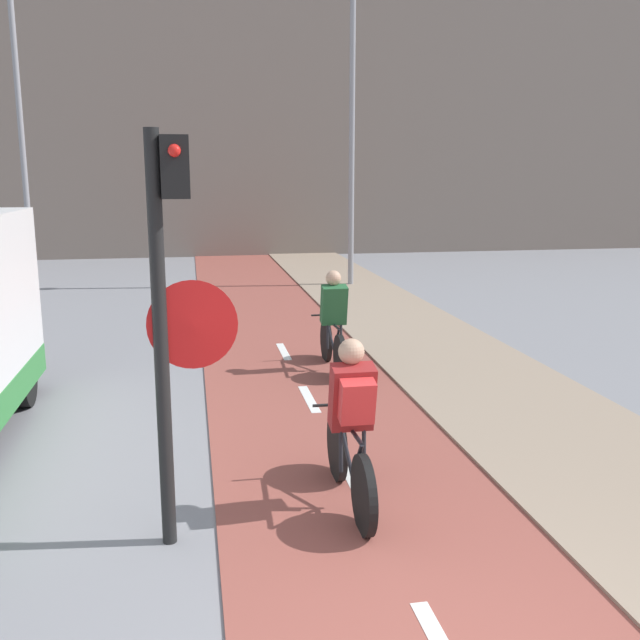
{
  "coord_description": "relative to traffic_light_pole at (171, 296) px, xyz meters",
  "views": [
    {
      "loc": [
        -1.41,
        -3.02,
        2.82
      ],
      "look_at": [
        0.0,
        4.73,
        1.2
      ],
      "focal_mm": 40.0,
      "sensor_mm": 36.0,
      "label": 1
    }
  ],
  "objects": [
    {
      "name": "building_row_background",
      "position": [
        1.57,
        22.22,
        3.94
      ],
      "size": [
        60.0,
        5.2,
        11.74
      ],
      "color": "slate",
      "rests_on": "ground_plane"
    },
    {
      "name": "traffic_light_pole",
      "position": [
        0.0,
        0.0,
        0.0
      ],
      "size": [
        0.67,
        0.25,
        3.14
      ],
      "color": "black",
      "rests_on": "ground_plane"
    },
    {
      "name": "street_lamp_far",
      "position": [
        -3.79,
        13.56,
        2.71
      ],
      "size": [
        0.36,
        0.36,
        7.74
      ],
      "color": "gray",
      "rests_on": "ground_plane"
    },
    {
      "name": "street_lamp_sidewalk",
      "position": [
        4.16,
        12.43,
        2.56
      ],
      "size": [
        0.36,
        0.36,
        7.45
      ],
      "color": "gray",
      "rests_on": "ground_plane"
    },
    {
      "name": "cyclist_near",
      "position": [
        1.44,
        0.33,
        -1.23
      ],
      "size": [
        0.46,
        1.7,
        1.49
      ],
      "color": "black",
      "rests_on": "ground_plane"
    },
    {
      "name": "cyclist_far",
      "position": [
        2.14,
        4.62,
        -1.28
      ],
      "size": [
        0.46,
        1.67,
        1.47
      ],
      "color": "black",
      "rests_on": "ground_plane"
    }
  ]
}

